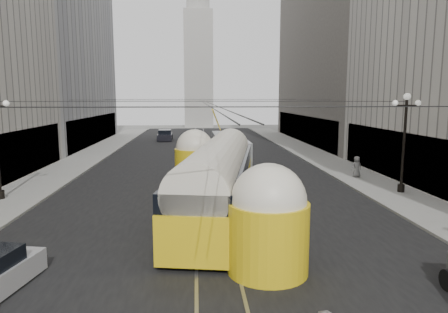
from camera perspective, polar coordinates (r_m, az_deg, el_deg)
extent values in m
cube|color=black|center=(39.52, -2.97, -0.67)|extent=(20.00, 85.00, 0.02)
cube|color=gray|center=(44.42, -18.73, 0.00)|extent=(4.00, 72.00, 0.15)
cube|color=gray|center=(44.81, 12.47, 0.32)|extent=(4.00, 72.00, 0.15)
cube|color=gray|center=(39.52, -4.05, -0.68)|extent=(0.12, 85.00, 0.04)
cube|color=gray|center=(39.54, -1.88, -0.66)|extent=(0.12, 85.00, 0.04)
cube|color=black|center=(33.57, -27.41, 0.22)|extent=(0.10, 18.00, 3.60)
cube|color=#999999|center=(58.35, -24.23, 15.35)|extent=(12.00, 28.00, 28.00)
cube|color=black|center=(56.29, -17.79, 3.71)|extent=(0.10, 25.20, 3.60)
cube|color=black|center=(32.40, 23.10, 0.22)|extent=(0.10, 18.00, 3.60)
cube|color=#514C47|center=(59.14, 17.34, 17.56)|extent=(12.00, 32.00, 32.00)
cube|color=black|center=(56.65, 11.09, 3.98)|extent=(0.10, 28.80, 3.60)
cube|color=#B2AFA8|center=(86.72, -3.66, 12.22)|extent=(6.00, 6.00, 24.00)
cylinder|color=#B2AFA8|center=(88.75, -3.75, 21.28)|extent=(4.80, 4.80, 4.00)
cylinder|color=black|center=(27.87, -29.29, -4.77)|extent=(0.44, 0.44, 0.50)
sphere|color=white|center=(26.93, -28.68, 6.68)|extent=(0.36, 0.36, 0.36)
cylinder|color=black|center=(28.08, 24.30, 1.36)|extent=(0.18, 0.18, 6.00)
cylinder|color=black|center=(28.51, 23.96, -4.14)|extent=(0.44, 0.44, 0.50)
cylinder|color=black|center=(27.91, 24.62, 6.66)|extent=(1.60, 0.08, 0.08)
sphere|color=white|center=(27.91, 24.69, 7.79)|extent=(0.44, 0.44, 0.44)
sphere|color=white|center=(27.56, 23.26, 7.04)|extent=(0.36, 0.36, 0.36)
sphere|color=white|center=(28.27, 25.98, 6.89)|extent=(0.36, 0.36, 0.36)
cylinder|color=black|center=(10.55, -0.15, 7.10)|extent=(25.00, 0.03, 0.03)
cylinder|color=black|center=(24.53, -2.40, 7.85)|extent=(25.00, 0.03, 0.03)
cylinder|color=black|center=(38.53, -3.02, 8.06)|extent=(25.00, 0.03, 0.03)
cylinder|color=black|center=(52.53, -3.31, 8.15)|extent=(25.00, 0.03, 0.03)
cylinder|color=black|center=(42.53, -3.12, 7.82)|extent=(0.03, 72.00, 0.03)
cylinder|color=black|center=(42.54, -2.58, 7.83)|extent=(0.03, 72.00, 0.03)
cube|color=gold|center=(21.78, -0.74, -5.02)|extent=(5.54, 15.94, 1.90)
cube|color=black|center=(22.01, -0.74, -7.29)|extent=(5.46, 15.48, 0.34)
cube|color=black|center=(21.53, -0.75, -1.84)|extent=(5.52, 15.71, 0.95)
cylinder|color=silver|center=(21.47, -0.75, -0.95)|extent=(5.17, 15.65, 2.58)
cylinder|color=gold|center=(14.63, 6.30, -11.43)|extent=(2.91, 2.91, 2.58)
sphere|color=silver|center=(14.23, 6.38, -6.34)|extent=(2.69, 2.69, 2.69)
cylinder|color=gold|center=(29.20, -4.19, -1.36)|extent=(2.91, 2.91, 2.58)
sphere|color=silver|center=(29.00, -4.22, 1.25)|extent=(2.69, 2.69, 2.69)
sphere|color=#FFF2BF|center=(13.75, 7.97, -14.29)|extent=(0.36, 0.36, 0.36)
cube|color=#A0A3A5|center=(34.79, 0.73, 0.56)|extent=(2.50, 11.48, 2.87)
cube|color=black|center=(34.73, 0.73, 1.34)|extent=(2.52, 11.08, 1.05)
cube|color=black|center=(29.14, 1.66, -0.31)|extent=(2.20, 0.12, 1.34)
cylinder|color=black|center=(31.09, -0.88, -2.26)|extent=(0.30, 0.96, 0.96)
cylinder|color=black|center=(31.31, 3.49, -2.20)|extent=(0.30, 0.96, 0.96)
cylinder|color=black|center=(38.65, -1.51, -0.15)|extent=(0.30, 0.96, 0.96)
cylinder|color=black|center=(38.83, 2.01, -0.11)|extent=(0.30, 0.96, 0.96)
cylinder|color=black|center=(16.17, -26.24, -14.01)|extent=(0.22, 0.62, 0.62)
cylinder|color=black|center=(15.42, 29.38, -15.16)|extent=(0.22, 0.71, 0.71)
cube|color=white|center=(47.55, -0.29, 1.41)|extent=(2.91, 4.39, 0.72)
cube|color=black|center=(47.49, -0.29, 2.02)|extent=(2.12, 2.59, 0.68)
cylinder|color=black|center=(46.15, -1.11, 1.02)|extent=(0.22, 0.58, 0.58)
cylinder|color=black|center=(46.25, 0.75, 1.03)|extent=(0.22, 0.58, 0.58)
cylinder|color=black|center=(48.89, -1.28, 1.43)|extent=(0.22, 0.58, 0.58)
cylinder|color=black|center=(48.99, 0.48, 1.45)|extent=(0.22, 0.58, 0.58)
cube|color=black|center=(59.34, -8.42, 2.82)|extent=(2.23, 5.07, 0.89)
cube|color=black|center=(59.29, -8.44, 3.42)|extent=(1.90, 2.81, 0.84)
cylinder|color=black|center=(57.76, -9.46, 2.47)|extent=(0.22, 0.71, 0.71)
cylinder|color=black|center=(57.61, -7.63, 2.49)|extent=(0.22, 0.71, 0.71)
cylinder|color=black|center=(61.13, -9.17, 2.80)|extent=(0.22, 0.71, 0.71)
cylinder|color=black|center=(60.99, -7.43, 2.82)|extent=(0.22, 0.71, 0.71)
imported|color=slate|center=(32.40, 18.42, -1.39)|extent=(0.84, 0.57, 1.63)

